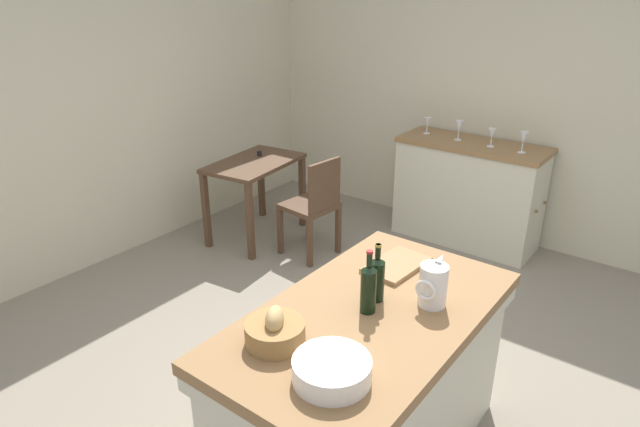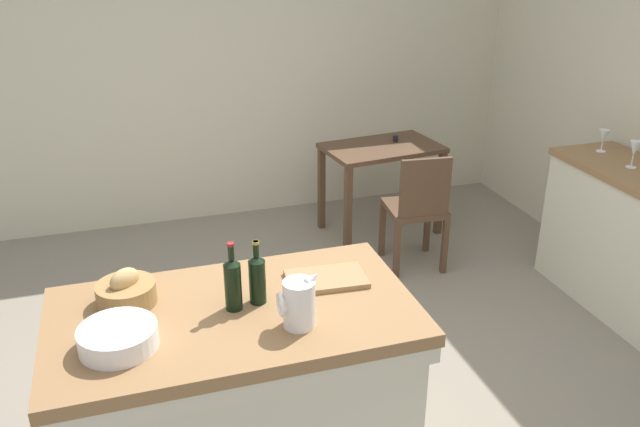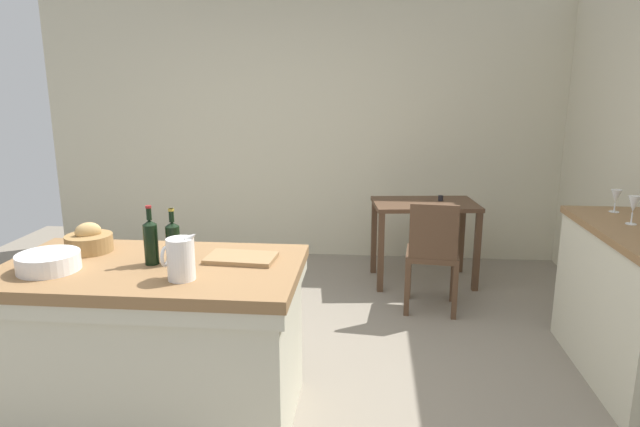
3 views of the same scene
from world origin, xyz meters
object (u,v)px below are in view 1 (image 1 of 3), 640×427
(bread_basket, at_px, (275,331))
(wine_bottle_amber, at_px, (368,287))
(pitcher, at_px, (433,285))
(wine_glass_right, at_px, (427,122))
(wine_bottle_dark, at_px, (377,278))
(wine_glass_far_left, at_px, (524,138))
(writing_desk, at_px, (255,174))
(wooden_chair, at_px, (314,204))
(cutting_board, at_px, (397,265))
(side_cabinet, at_px, (468,192))
(wine_glass_left, at_px, (492,134))
(wash_bowl, at_px, (332,370))
(island_table, at_px, (366,383))
(wine_glass_middle, at_px, (459,127))

(bread_basket, bearing_deg, wine_bottle_amber, -22.52)
(pitcher, height_order, wine_glass_right, pitcher)
(wine_bottle_dark, xyz_separation_m, wine_glass_far_left, (2.53, 0.18, 0.08))
(writing_desk, height_order, wine_bottle_amber, wine_bottle_amber)
(wooden_chair, relative_size, pitcher, 3.68)
(cutting_board, distance_m, wine_bottle_dark, 0.36)
(side_cabinet, distance_m, bread_basket, 3.18)
(wine_glass_left, bearing_deg, bread_basket, -174.62)
(wash_bowl, distance_m, cutting_board, 0.94)
(cutting_board, bearing_deg, wine_glass_right, 23.67)
(wine_glass_right, bearing_deg, bread_basket, -163.64)
(writing_desk, xyz_separation_m, bread_basket, (-2.02, -2.05, 0.30))
(wooden_chair, bearing_deg, wine_bottle_amber, -135.85)
(wine_bottle_dark, xyz_separation_m, wine_glass_right, (2.60, 1.08, 0.06))
(wash_bowl, xyz_separation_m, wine_glass_right, (3.18, 1.24, 0.13))
(island_table, xyz_separation_m, wine_glass_right, (2.72, 1.11, 0.57))
(bread_basket, relative_size, wine_bottle_dark, 0.87)
(bread_basket, bearing_deg, cutting_board, -4.91)
(wash_bowl, relative_size, wine_glass_left, 1.90)
(pitcher, xyz_separation_m, bread_basket, (-0.65, 0.38, -0.05))
(pitcher, bearing_deg, wine_glass_left, 15.48)
(wash_bowl, xyz_separation_m, wine_glass_left, (3.12, 0.61, 0.14))
(wine_bottle_amber, height_order, wine_glass_left, wine_bottle_amber)
(wine_bottle_amber, height_order, wine_glass_far_left, wine_bottle_amber)
(side_cabinet, relative_size, wooden_chair, 1.45)
(island_table, relative_size, wine_glass_right, 10.22)
(bread_basket, distance_m, wine_glass_left, 3.09)
(wine_bottle_dark, relative_size, wine_glass_far_left, 1.62)
(wooden_chair, relative_size, cutting_board, 2.51)
(writing_desk, distance_m, wine_glass_left, 2.10)
(wash_bowl, xyz_separation_m, bread_basket, (0.04, 0.32, 0.01))
(writing_desk, height_order, wine_glass_far_left, wine_glass_far_left)
(writing_desk, xyz_separation_m, wine_glass_left, (1.06, -1.76, 0.43))
(wine_glass_left, bearing_deg, island_table, -169.79)
(pitcher, height_order, wine_bottle_amber, wine_bottle_amber)
(cutting_board, distance_m, wine_glass_middle, 2.34)
(cutting_board, height_order, wine_glass_right, wine_glass_right)
(wooden_chair, bearing_deg, wine_glass_far_left, -52.50)
(writing_desk, bearing_deg, wine_glass_far_left, -62.81)
(side_cabinet, distance_m, wooden_chair, 1.42)
(bread_basket, relative_size, wine_glass_right, 1.67)
(bread_basket, distance_m, cutting_board, 0.87)
(wine_bottle_dark, distance_m, wine_bottle_amber, 0.11)
(bread_basket, bearing_deg, writing_desk, 45.46)
(wine_glass_right, bearing_deg, wine_glass_far_left, -94.80)
(wine_bottle_dark, xyz_separation_m, wine_bottle_amber, (-0.11, -0.02, 0.01))
(side_cabinet, bearing_deg, wash_bowl, -166.20)
(island_table, bearing_deg, wash_bowl, -164.20)
(wine_bottle_dark, relative_size, wine_glass_left, 1.82)
(wine_bottle_amber, bearing_deg, wine_glass_left, 9.99)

